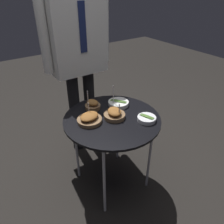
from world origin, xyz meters
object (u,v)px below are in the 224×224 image
object	(u,v)px
bowl_roast_near_rim	(115,114)
bowl_roast_front_center	(89,119)
serving_cart	(112,123)
bowl_roast_center	(93,105)
bowl_asparagus_front_left	(118,103)
waiter_figure	(77,45)
bowl_asparagus_mid_left	(147,119)

from	to	relation	value
bowl_roast_near_rim	bowl_roast_front_center	xyz separation A→B (m)	(-0.18, 0.06, -0.00)
serving_cart	bowl_roast_center	size ratio (longest dim) A/B	4.68
bowl_roast_near_rim	bowl_asparagus_front_left	distance (m)	0.19
serving_cart	bowl_roast_center	xyz separation A→B (m)	(-0.05, 0.20, 0.07)
serving_cart	waiter_figure	world-z (taller)	waiter_figure
serving_cart	bowl_asparagus_mid_left	distance (m)	0.26
bowl_roast_near_rim	bowl_asparagus_mid_left	distance (m)	0.23
waiter_figure	serving_cart	bearing A→B (deg)	-94.72
bowl_asparagus_front_left	bowl_roast_near_rim	bearing A→B (deg)	-134.89
bowl_roast_near_rim	bowl_roast_center	xyz separation A→B (m)	(-0.06, 0.20, 0.00)
bowl_roast_center	waiter_figure	xyz separation A→B (m)	(0.09, 0.38, 0.36)
bowl_roast_center	bowl_asparagus_mid_left	bearing A→B (deg)	-58.12
bowl_asparagus_mid_left	bowl_asparagus_front_left	bearing A→B (deg)	96.33
bowl_roast_front_center	bowl_asparagus_mid_left	world-z (taller)	bowl_roast_front_center
serving_cart	bowl_roast_front_center	distance (m)	0.18
bowl_asparagus_mid_left	waiter_figure	world-z (taller)	waiter_figure
bowl_asparagus_front_left	bowl_roast_center	bearing A→B (deg)	159.80
bowl_asparagus_mid_left	waiter_figure	distance (m)	0.84
bowl_roast_near_rim	waiter_figure	xyz separation A→B (m)	(0.03, 0.58, 0.36)
bowl_roast_front_center	bowl_roast_center	distance (m)	0.19
bowl_asparagus_mid_left	bowl_asparagus_front_left	xyz separation A→B (m)	(-0.03, 0.29, 0.00)
bowl_roast_near_rim	bowl_roast_front_center	distance (m)	0.19
serving_cart	bowl_asparagus_front_left	world-z (taller)	bowl_asparagus_front_left
bowl_asparagus_front_left	bowl_roast_center	world-z (taller)	bowl_asparagus_front_left
bowl_roast_front_center	bowl_asparagus_mid_left	size ratio (longest dim) A/B	1.32
bowl_roast_near_rim	bowl_roast_center	bearing A→B (deg)	107.24
bowl_roast_front_center	waiter_figure	bearing A→B (deg)	68.49
bowl_asparagus_mid_left	waiter_figure	xyz separation A→B (m)	(-0.13, 0.74, 0.38)
serving_cart	waiter_figure	xyz separation A→B (m)	(0.05, 0.57, 0.44)
bowl_roast_front_center	bowl_asparagus_mid_left	xyz separation A→B (m)	(0.34, -0.22, -0.01)
bowl_roast_front_center	bowl_roast_center	world-z (taller)	bowl_roast_center
waiter_figure	bowl_asparagus_front_left	bearing A→B (deg)	-77.16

